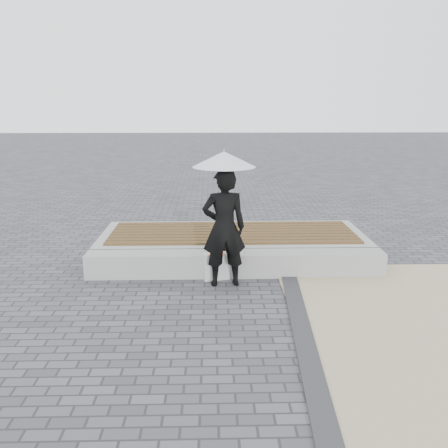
{
  "coord_description": "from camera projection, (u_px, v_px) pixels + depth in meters",
  "views": [
    {
      "loc": [
        -0.4,
        -6.35,
        2.87
      ],
      "look_at": [
        -0.21,
        1.14,
        1.0
      ],
      "focal_mm": 39.8,
      "sensor_mm": 36.0,
      "label": 1
    }
  ],
  "objects": [
    {
      "name": "timber_decking",
      "position": [
        233.0,
        232.0,
        9.48
      ],
      "size": [
        4.6,
        1.6,
        0.04
      ],
      "primitive_type": null,
      "color": "brown",
      "rests_on": "timber_platform"
    },
    {
      "name": "ground",
      "position": [
        241.0,
        314.0,
        6.86
      ],
      "size": [
        80.0,
        80.0,
        0.0
      ],
      "primitive_type": "plane",
      "color": "#4E4E53",
      "rests_on": "ground"
    },
    {
      "name": "edging_band",
      "position": [
        301.0,
        328.0,
        6.39
      ],
      "size": [
        0.61,
        5.2,
        0.04
      ],
      "primitive_type": "cube",
      "rotation": [
        0.0,
        0.0,
        -0.07
      ],
      "color": "#2F3032",
      "rests_on": "ground"
    },
    {
      "name": "handbag",
      "position": [
        222.0,
        244.0,
        8.39
      ],
      "size": [
        0.32,
        0.12,
        0.23
      ],
      "primitive_type": "cube",
      "rotation": [
        0.0,
        0.0,
        0.01
      ],
      "color": "black",
      "rests_on": "seating_ledge"
    },
    {
      "name": "magazine",
      "position": [
        216.0,
        254.0,
        8.06
      ],
      "size": [
        0.31,
        0.27,
        0.01
      ],
      "primitive_type": "cube",
      "rotation": [
        0.0,
        0.0,
        -0.36
      ],
      "color": "#F93255",
      "rests_on": "canvas_tote"
    },
    {
      "name": "canvas_tote",
      "position": [
        216.0,
        266.0,
        8.16
      ],
      "size": [
        0.45,
        0.27,
        0.44
      ],
      "primitive_type": "cube",
      "rotation": [
        0.0,
        0.0,
        0.23
      ],
      "color": "silver",
      "rests_on": "ground"
    },
    {
      "name": "seating_ledge",
      "position": [
        236.0,
        263.0,
        8.37
      ],
      "size": [
        5.0,
        0.45,
        0.4
      ],
      "primitive_type": "cube",
      "color": "gray",
      "rests_on": "ground"
    },
    {
      "name": "timber_platform",
      "position": [
        233.0,
        243.0,
        9.53
      ],
      "size": [
        5.0,
        2.0,
        0.4
      ],
      "primitive_type": "cube",
      "color": "#9B9B96",
      "rests_on": "ground"
    },
    {
      "name": "woman",
      "position": [
        224.0,
        228.0,
        7.74
      ],
      "size": [
        0.73,
        0.52,
        1.88
      ],
      "primitive_type": "imported",
      "rotation": [
        0.0,
        0.0,
        3.25
      ],
      "color": "black",
      "rests_on": "ground"
    },
    {
      "name": "parasol",
      "position": [
        224.0,
        159.0,
        7.48
      ],
      "size": [
        0.96,
        0.96,
        1.23
      ],
      "rotation": [
        0.0,
        0.0,
        0.07
      ],
      "color": "#A3A3A8",
      "rests_on": "ground"
    }
  ]
}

